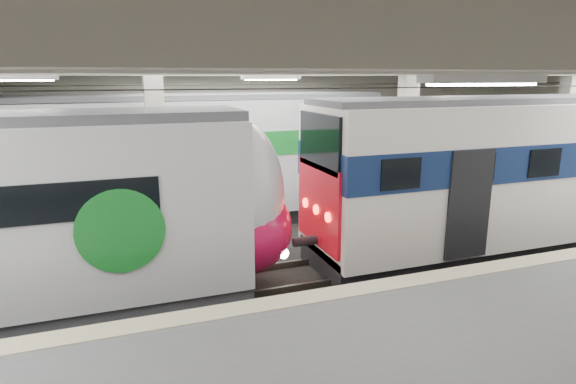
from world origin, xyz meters
name	(u,v)px	position (x,y,z in m)	size (l,w,h in m)	color
station_hall	(328,163)	(0.00, -1.74, 3.24)	(36.00, 24.00, 5.75)	black
modern_emu	(4,223)	(-6.30, 0.00, 2.11)	(13.22, 2.73, 4.29)	silver
older_rer	(527,170)	(7.20, 0.00, 2.32)	(13.43, 2.96, 4.43)	white
far_train	(181,159)	(-2.04, 5.50, 2.28)	(13.84, 3.06, 4.41)	silver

